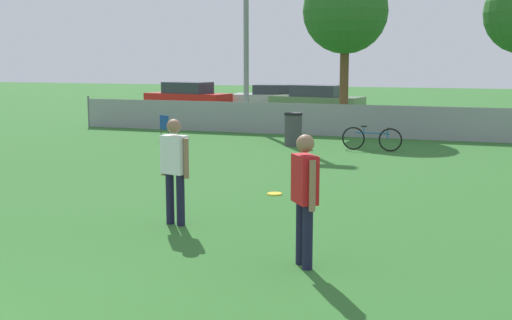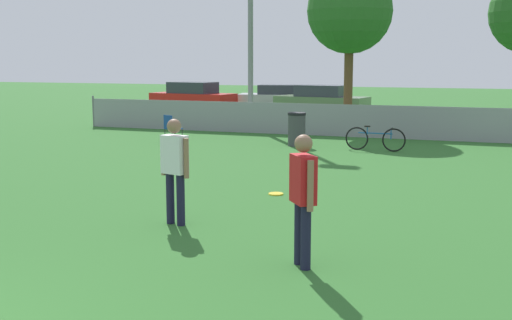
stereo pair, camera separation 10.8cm
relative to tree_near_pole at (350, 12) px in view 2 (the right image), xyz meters
The scene contains 11 objects.
fence_backline 4.13m from the tree_near_pole, 102.62° to the right, with size 18.87×0.07×1.21m.
tree_near_pole is the anchor object (origin of this frame).
player_defender_red 16.25m from the tree_near_pole, 79.91° to the right, with size 0.42×0.47×1.67m.
player_receiver_white 14.70m from the tree_near_pole, 88.72° to the right, with size 0.55×0.32×1.67m.
frisbee_disc 12.41m from the tree_near_pole, 84.64° to the right, with size 0.29×0.29×0.03m.
folding_chair_sideline 7.79m from the tree_near_pole, 132.92° to the right, with size 0.59×0.59×0.86m.
bicycle_sideline 6.51m from the tree_near_pole, 69.08° to the right, with size 1.74×0.44×0.72m.
trash_bin 5.95m from the tree_near_pole, 97.41° to the right, with size 0.55×0.55×1.01m.
parked_car_red 12.04m from the tree_near_pole, 145.13° to the left, with size 4.58×2.33×1.49m.
parked_car_silver 10.89m from the tree_near_pole, 121.72° to the left, with size 4.60×2.65×1.34m.
parked_car_olive 7.78m from the tree_near_pole, 112.26° to the left, with size 4.52×2.33×1.43m.
Camera 2 is at (5.29, -3.46, 2.56)m, focal length 45.00 mm.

